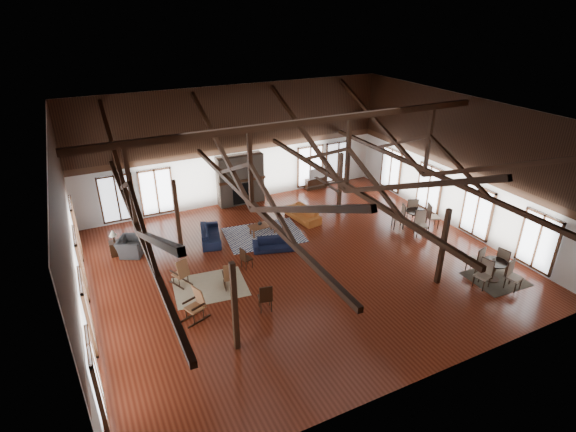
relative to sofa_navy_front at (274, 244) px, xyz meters
name	(u,v)px	position (x,y,z in m)	size (l,w,h in m)	color
floor	(300,263)	(0.48, -1.44, -0.27)	(16.00, 16.00, 0.00)	maroon
ceiling	(302,115)	(0.48, -1.44, 5.73)	(16.00, 14.00, 0.02)	black
wall_back	(237,146)	(0.48, 5.56, 2.73)	(16.00, 0.02, 6.00)	silver
wall_front	(431,293)	(0.48, -8.44, 2.73)	(16.00, 0.02, 6.00)	silver
wall_left	(69,240)	(-7.52, -1.44, 2.73)	(0.02, 14.00, 6.00)	silver
wall_right	(459,164)	(8.48, -1.44, 2.73)	(0.02, 14.00, 6.00)	silver
roof_truss	(301,169)	(0.48, -1.44, 3.76)	(15.60, 14.07, 3.14)	black
post_grid	(301,230)	(0.48, -1.44, 1.26)	(8.16, 7.16, 3.05)	black
fireplace	(240,180)	(0.48, 5.23, 1.02)	(2.50, 0.69, 2.60)	#76685A
ceiling_fan	(327,183)	(0.98, -2.44, 3.47)	(1.60, 1.60, 0.75)	black
sofa_navy_front	(274,244)	(0.00, 0.00, 0.00)	(1.82, 0.71, 0.53)	black
sofa_navy_left	(211,234)	(-2.19, 1.98, 0.03)	(0.80, 2.04, 0.60)	black
sofa_orange	(303,214)	(2.44, 2.05, 0.03)	(0.80, 2.04, 0.60)	#AC5721
coffee_table	(262,226)	(0.11, 1.54, 0.14)	(1.25, 0.69, 0.46)	brown
vase	(260,223)	(0.00, 1.58, 0.30)	(0.20, 0.20, 0.20)	#B2B2B2
armchair	(131,246)	(-5.52, 2.31, 0.09)	(0.97, 1.10, 0.72)	#323335
side_table_lamp	(115,245)	(-6.11, 2.54, 0.17)	(0.45, 0.45, 1.15)	black
rocking_chair_a	(181,273)	(-4.18, -0.87, 0.25)	(0.75, 0.95, 1.09)	brown
rocking_chair_b	(229,276)	(-2.63, -1.78, 0.19)	(0.54, 0.82, 0.97)	brown
rocking_chair_c	(197,304)	(-4.20, -3.01, 0.28)	(1.02, 0.78, 1.17)	brown
side_chair_a	(245,257)	(-1.66, -0.83, 0.25)	(0.46, 0.46, 0.89)	black
side_chair_b	(266,296)	(-2.01, -3.69, 0.35)	(0.53, 0.53, 1.06)	black
cafe_table_near	(494,267)	(6.50, -5.71, 0.28)	(2.13, 2.13, 1.09)	black
cafe_table_far	(416,216)	(6.77, -0.98, 0.30)	(2.19, 2.19, 1.13)	black
cup_near	(494,260)	(6.50, -5.63, 0.57)	(0.13, 0.13, 0.10)	#B2B2B2
cup_far	(419,210)	(6.87, -1.01, 0.60)	(0.11, 0.11, 0.09)	#B2B2B2
tv_console	(315,183)	(4.95, 5.31, 0.03)	(1.19, 0.45, 0.60)	black
television	(316,173)	(4.97, 5.31, 0.62)	(1.02, 0.13, 0.59)	#B2B2B2
rug_tan	(210,287)	(-3.30, -1.46, -0.26)	(2.62, 2.06, 0.01)	tan
rug_navy	(264,235)	(0.11, 1.40, -0.26)	(3.40, 2.55, 0.01)	#171E42
rug_dark	(496,279)	(6.67, -5.77, -0.26)	(1.99, 1.80, 0.01)	black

